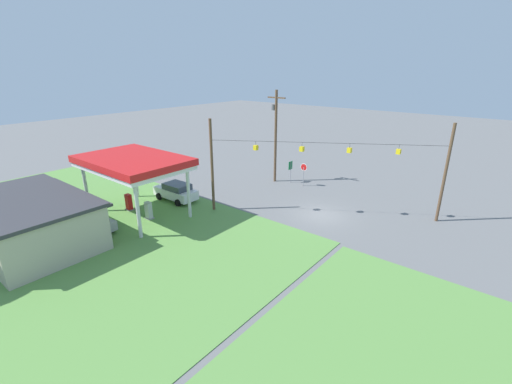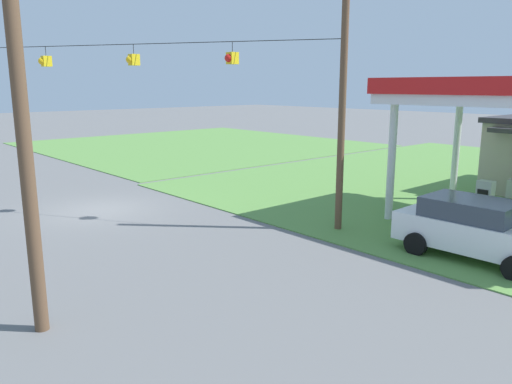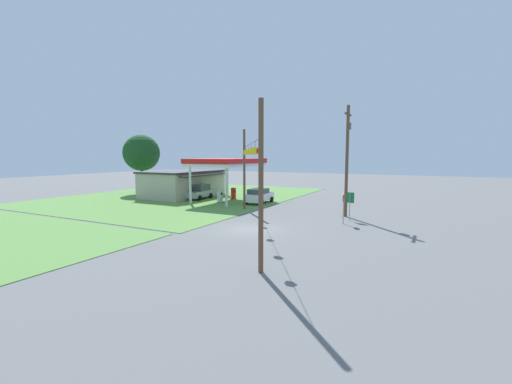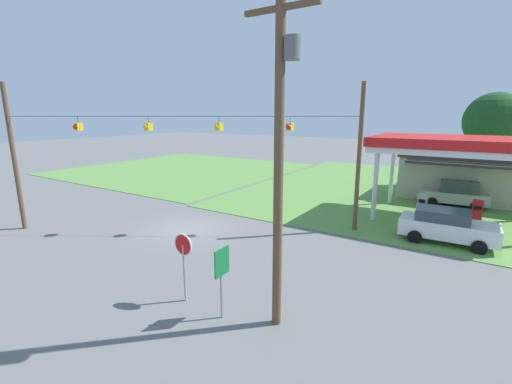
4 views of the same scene
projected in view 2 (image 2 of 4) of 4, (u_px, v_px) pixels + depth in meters
ground_plane at (99, 210)px, 19.91m from camera, size 160.00×160.00×0.00m
grass_verge_opposite_corner at (198, 144)px, 41.99m from camera, size 24.00×24.00×0.04m
fuel_pump_near at (484, 202)px, 18.15m from camera, size 0.71×0.56×1.51m
car_at_pumps_front at (477, 228)px, 14.15m from camera, size 4.52×2.20×1.73m
utility_pole_main at (16, 48)px, 8.99m from camera, size 2.20×0.44×9.93m
signal_span_gantry at (91, 97)px, 18.97m from camera, size 16.41×10.24×8.13m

